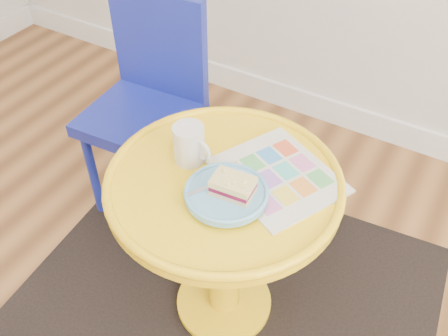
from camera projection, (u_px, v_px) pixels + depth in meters
The scene contains 9 objects.
room_walls at pixel (21, 163), 2.06m from camera, with size 4.00×4.00×4.00m.
rug at pixel (224, 303), 1.65m from camera, with size 1.30×1.10×0.01m, color black.
side_table at pixel (224, 222), 1.37m from camera, with size 0.60×0.60×0.57m.
chair at pixel (149, 96), 1.73m from camera, with size 0.37×0.37×0.80m.
newspaper at pixel (277, 176), 1.26m from camera, with size 0.30×0.25×0.01m, color silver.
mug at pixel (190, 143), 1.27m from camera, with size 0.12×0.08×0.11m.
plate at pixel (226, 194), 1.19m from camera, with size 0.20×0.20×0.02m.
cake_slice at pixel (233, 186), 1.17m from camera, with size 0.10×0.07×0.04m.
fork at pixel (215, 185), 1.20m from camera, with size 0.08×0.13×0.00m.
Camera 1 is at (0.50, 0.11, 1.45)m, focal length 40.00 mm.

